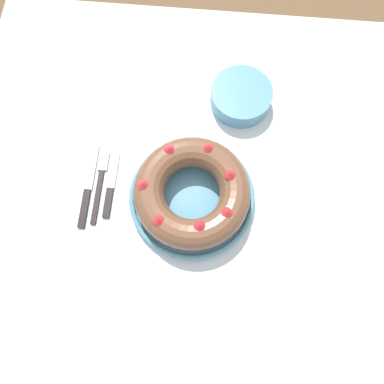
# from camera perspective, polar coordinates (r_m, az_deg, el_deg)

# --- Properties ---
(ground_plane) EXTENTS (8.00, 8.00, 0.00)m
(ground_plane) POSITION_cam_1_polar(r_m,az_deg,el_deg) (1.64, -0.76, -8.08)
(ground_plane) COLOR brown
(dining_table) EXTENTS (1.11, 1.10, 0.77)m
(dining_table) POSITION_cam_1_polar(r_m,az_deg,el_deg) (0.99, -1.25, -2.20)
(dining_table) COLOR silver
(dining_table) RESTS_ON ground_plane
(serving_dish) EXTENTS (0.29, 0.29, 0.02)m
(serving_dish) POSITION_cam_1_polar(r_m,az_deg,el_deg) (0.88, -0.00, -0.88)
(serving_dish) COLOR #518EB2
(serving_dish) RESTS_ON dining_table
(bundt_cake) EXTENTS (0.26, 0.26, 0.08)m
(bundt_cake) POSITION_cam_1_polar(r_m,az_deg,el_deg) (0.83, -0.00, 0.01)
(bundt_cake) COLOR brown
(bundt_cake) RESTS_ON serving_dish
(fork) EXTENTS (0.02, 0.19, 0.01)m
(fork) POSITION_cam_1_polar(r_m,az_deg,el_deg) (0.93, -13.81, 1.69)
(fork) COLOR black
(fork) RESTS_ON dining_table
(serving_knife) EXTENTS (0.02, 0.21, 0.01)m
(serving_knife) POSITION_cam_1_polar(r_m,az_deg,el_deg) (0.93, -15.65, 0.13)
(serving_knife) COLOR black
(serving_knife) RESTS_ON dining_table
(cake_knife) EXTENTS (0.02, 0.16, 0.01)m
(cake_knife) POSITION_cam_1_polar(r_m,az_deg,el_deg) (0.91, -12.37, 0.38)
(cake_knife) COLOR black
(cake_knife) RESTS_ON dining_table
(side_bowl) EXTENTS (0.15, 0.15, 0.05)m
(side_bowl) POSITION_cam_1_polar(r_m,az_deg,el_deg) (0.98, 7.46, 14.18)
(side_bowl) COLOR #518EB2
(side_bowl) RESTS_ON dining_table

